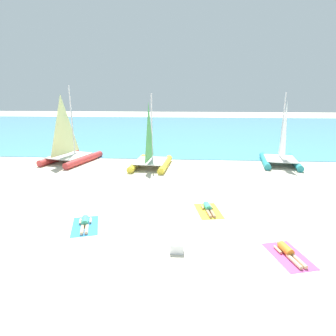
% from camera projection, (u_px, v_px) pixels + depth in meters
% --- Properties ---
extents(ground_plane, '(120.00, 120.00, 0.00)m').
position_uv_depth(ground_plane, '(172.00, 169.00, 21.34)').
color(ground_plane, beige).
extents(ocean_water, '(120.00, 40.00, 0.05)m').
position_uv_depth(ocean_water, '(180.00, 129.00, 43.40)').
color(ocean_water, '#4C9EB7').
rests_on(ocean_water, ground).
extents(sailboat_red, '(4.14, 5.32, 6.12)m').
position_uv_depth(sailboat_red, '(70.00, 151.00, 23.12)').
color(sailboat_red, '#CC3838').
rests_on(sailboat_red, ground).
extents(sailboat_yellow, '(3.05, 4.46, 5.55)m').
position_uv_depth(sailboat_yellow, '(151.00, 157.00, 21.58)').
color(sailboat_yellow, yellow).
rests_on(sailboat_yellow, ground).
extents(sailboat_teal, '(3.36, 4.66, 5.61)m').
position_uv_depth(sailboat_teal, '(281.00, 155.00, 22.27)').
color(sailboat_teal, teal).
rests_on(sailboat_teal, ground).
extents(towel_left, '(1.60, 2.14, 0.01)m').
position_uv_depth(towel_left, '(85.00, 226.00, 12.28)').
color(towel_left, '#338CD8').
rests_on(towel_left, ground).
extents(sunbather_left, '(0.82, 1.54, 0.30)m').
position_uv_depth(sunbather_left, '(85.00, 223.00, 12.31)').
color(sunbather_left, '#3FB28C').
rests_on(sunbather_left, towel_left).
extents(towel_middle, '(1.42, 2.06, 0.01)m').
position_uv_depth(towel_middle, '(208.00, 211.00, 13.81)').
color(towel_middle, yellow).
rests_on(towel_middle, ground).
extents(sunbather_middle, '(0.67, 1.56, 0.30)m').
position_uv_depth(sunbather_middle, '(208.00, 208.00, 13.84)').
color(sunbather_middle, '#3FB28C').
rests_on(sunbather_middle, towel_middle).
extents(towel_right, '(1.54, 2.12, 0.01)m').
position_uv_depth(towel_right, '(289.00, 256.00, 10.05)').
color(towel_right, '#D84C99').
rests_on(towel_right, ground).
extents(sunbather_right, '(0.77, 1.55, 0.30)m').
position_uv_depth(sunbather_right, '(288.00, 252.00, 10.08)').
color(sunbather_right, orange).
rests_on(sunbather_right, towel_right).
extents(cooler_box, '(0.50, 0.36, 0.36)m').
position_uv_depth(cooler_box, '(177.00, 248.00, 10.26)').
color(cooler_box, white).
rests_on(cooler_box, ground).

